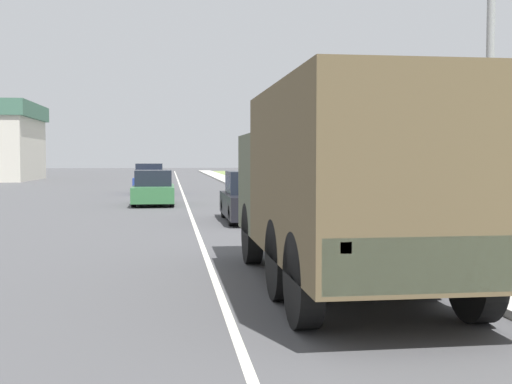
# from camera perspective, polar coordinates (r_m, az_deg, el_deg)

# --- Properties ---
(ground_plane) EXTENTS (180.00, 180.00, 0.00)m
(ground_plane) POSITION_cam_1_polar(r_m,az_deg,el_deg) (38.71, -6.56, -0.04)
(ground_plane) COLOR #4C4C4F
(lane_centre_stripe) EXTENTS (0.12, 120.00, 0.00)m
(lane_centre_stripe) POSITION_cam_1_polar(r_m,az_deg,el_deg) (38.71, -6.56, -0.03)
(lane_centre_stripe) COLOR silver
(lane_centre_stripe) RESTS_ON ground
(sidewalk_right) EXTENTS (1.80, 120.00, 0.12)m
(sidewalk_right) POSITION_cam_1_polar(r_m,az_deg,el_deg) (39.05, 0.05, 0.10)
(sidewalk_right) COLOR beige
(sidewalk_right) RESTS_ON ground
(grass_strip_right) EXTENTS (7.00, 120.00, 0.02)m
(grass_strip_right) POSITION_cam_1_polar(r_m,az_deg,el_deg) (39.89, 6.33, 0.07)
(grass_strip_right) COLOR olive
(grass_strip_right) RESTS_ON ground
(military_truck) EXTENTS (2.54, 7.36, 3.13)m
(military_truck) POSITION_cam_1_polar(r_m,az_deg,el_deg) (10.17, 7.90, 1.05)
(military_truck) COLOR #474C38
(military_truck) RESTS_ON ground
(car_nearest_ahead) EXTENTS (1.80, 4.32, 1.64)m
(car_nearest_ahead) POSITION_cam_1_polar(r_m,az_deg,el_deg) (21.10, -0.36, -0.62)
(car_nearest_ahead) COLOR black
(car_nearest_ahead) RESTS_ON ground
(car_second_ahead) EXTENTS (1.80, 4.34, 1.53)m
(car_second_ahead) POSITION_cam_1_polar(r_m,az_deg,el_deg) (28.81, -9.09, 0.25)
(car_second_ahead) COLOR #336B3D
(car_second_ahead) RESTS_ON ground
(car_third_ahead) EXTENTS (1.71, 4.66, 1.75)m
(car_third_ahead) POSITION_cam_1_polar(r_m,az_deg,el_deg) (37.88, -9.45, 1.04)
(car_third_ahead) COLOR navy
(car_third_ahead) RESTS_ON ground
(lamp_post) EXTENTS (1.69, 0.24, 6.63)m
(lamp_post) POSITION_cam_1_polar(r_m,az_deg,el_deg) (11.95, 19.17, 12.54)
(lamp_post) COLOR gray
(lamp_post) RESTS_ON sidewalk_right
(tree_mid_right) EXTENTS (2.66, 2.66, 5.99)m
(tree_mid_right) POSITION_cam_1_polar(r_m,az_deg,el_deg) (25.92, 13.51, 8.61)
(tree_mid_right) COLOR brown
(tree_mid_right) RESTS_ON grass_strip_right
(tree_far_right) EXTENTS (3.43, 3.43, 6.87)m
(tree_far_right) POSITION_cam_1_polar(r_m,az_deg,el_deg) (35.70, 5.03, 7.98)
(tree_far_right) COLOR brown
(tree_far_right) RESTS_ON grass_strip_right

